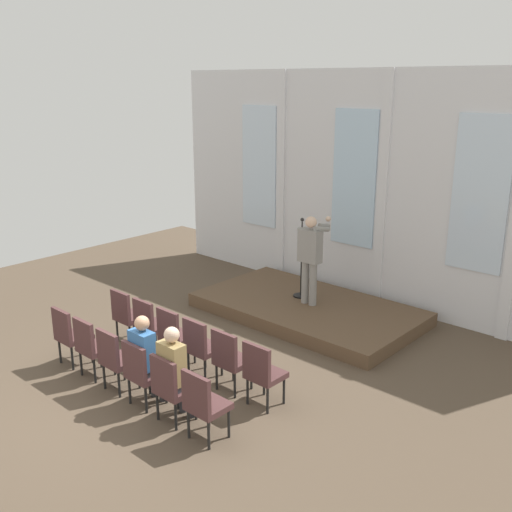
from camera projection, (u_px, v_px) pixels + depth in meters
name	position (u px, v px, depth m)	size (l,w,h in m)	color
ground_plane	(130.00, 398.00, 8.19)	(14.35, 14.35, 0.00)	brown
rear_partition	(357.00, 187.00, 11.44)	(9.28, 0.14, 4.48)	silver
stage_platform	(307.00, 309.00, 11.04)	(4.09, 2.32, 0.25)	brown
speaker	(310.00, 254.00, 10.70)	(0.51, 0.69, 1.67)	gray
mic_stand	(301.00, 280.00, 11.23)	(0.28, 0.28, 1.55)	black
chair_r0_c0	(127.00, 313.00, 9.77)	(0.46, 0.44, 0.94)	black
chair_r0_c1	(149.00, 323.00, 9.38)	(0.46, 0.44, 0.94)	black
chair_r0_c2	(174.00, 333.00, 8.99)	(0.46, 0.44, 0.94)	black
chair_r0_c3	(201.00, 344.00, 8.61)	(0.46, 0.44, 0.94)	black
chair_r0_c4	(230.00, 357.00, 8.22)	(0.46, 0.44, 0.94)	black
chair_r0_c5	(262.00, 371.00, 7.83)	(0.46, 0.44, 0.94)	black
chair_r1_c0	(69.00, 333.00, 9.01)	(0.46, 0.44, 0.94)	black
chair_r1_c1	(91.00, 344.00, 8.62)	(0.46, 0.44, 0.94)	black
chair_r1_c2	(115.00, 356.00, 8.24)	(0.46, 0.44, 0.94)	black
chair_r1_c3	(142.00, 370.00, 7.85)	(0.46, 0.44, 0.94)	black
audience_r1_c3	(146.00, 355.00, 7.85)	(0.36, 0.39, 1.30)	#2D2D33
chair_r1_c4	(171.00, 385.00, 7.46)	(0.46, 0.44, 0.94)	black
audience_r1_c4	(175.00, 369.00, 7.46)	(0.36, 0.39, 1.32)	#2D2D33
chair_r1_c5	(203.00, 402.00, 7.07)	(0.46, 0.44, 0.94)	black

